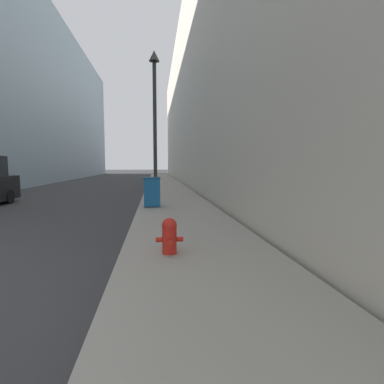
{
  "coord_description": "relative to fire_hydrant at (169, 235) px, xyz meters",
  "views": [
    {
      "loc": [
        4.7,
        -3.21,
        1.76
      ],
      "look_at": [
        7.37,
        18.62,
        -0.27
      ],
      "focal_mm": 28.0,
      "sensor_mm": 36.0,
      "label": 1
    }
  ],
  "objects": [
    {
      "name": "sidewalk_right",
      "position": [
        0.58,
        15.85,
        -0.41
      ],
      "size": [
        2.97,
        60.0,
        0.14
      ],
      "color": "#9E998E",
      "rests_on": "ground"
    },
    {
      "name": "trash_bin",
      "position": [
        -0.38,
        6.19,
        0.24
      ],
      "size": [
        0.63,
        0.59,
        1.13
      ],
      "color": "#19609E",
      "rests_on": "sidewalk_right"
    },
    {
      "name": "fire_hydrant",
      "position": [
        0.0,
        0.0,
        0.0
      ],
      "size": [
        0.5,
        0.39,
        0.65
      ],
      "color": "red",
      "rests_on": "sidewalk_right"
    },
    {
      "name": "lamppost",
      "position": [
        -0.24,
        8.95,
        3.77
      ],
      "size": [
        0.48,
        0.48,
        6.83
      ],
      "color": "#2D332D",
      "rests_on": "sidewalk_right"
    },
    {
      "name": "building_right_stone",
      "position": [
        8.16,
        23.85,
        7.39
      ],
      "size": [
        12.0,
        60.0,
        15.74
      ],
      "color": "beige",
      "rests_on": "ground"
    }
  ]
}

